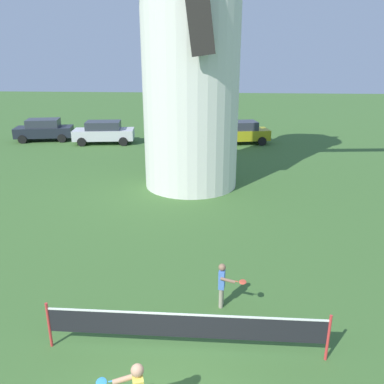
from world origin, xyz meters
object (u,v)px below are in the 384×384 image
Objects in this scene: tennis_net at (185,326)px; player_far at (223,283)px; parked_car_mustard at (240,132)px; parked_car_blue at (181,132)px; parked_car_black at (44,130)px; parked_car_silver at (104,132)px; windmill at (191,18)px.

player_far is (0.79, 1.73, -0.01)m from tennis_net.
parked_car_mustard is (2.08, 21.02, 0.12)m from tennis_net.
parked_car_blue reaches higher than player_far.
parked_car_black is at bearing 123.73° from player_far.
parked_car_silver is 9.60m from parked_car_mustard.
parked_car_silver and parked_car_blue have the same top height.
parked_car_mustard is at bearing 3.83° from parked_car_silver.
parked_car_black is (-12.88, 19.29, 0.13)m from player_far.
windmill is at bearing -39.89° from parked_car_black.
parked_car_black is at bearing 179.09° from parked_car_blue.
windmill is at bearing -106.39° from parked_car_mustard.
parked_car_blue is (-2.89, 19.13, 0.13)m from player_far.
parked_car_mustard is (9.57, 0.64, -0.00)m from parked_car_silver.
windmill is 11.57m from parked_car_blue.
parked_car_silver is 1.03× the size of parked_car_mustard.
windmill is at bearing -52.60° from parked_car_silver.
windmill is 2.77× the size of tennis_net.
tennis_net is 24.25m from parked_car_black.
parked_car_black is 0.96× the size of parked_car_blue.
parked_car_silver is (-6.78, 8.87, -6.68)m from windmill.
parked_car_blue is at bearing 98.58° from player_far.
parked_car_silver is at bearing 113.95° from player_far.
tennis_net is at bearing -69.80° from parked_car_silver.
parked_car_black is 14.17m from parked_car_mustard.
parked_car_mustard is at bearing 2.16° from parked_car_blue.
player_far is at bearing -56.27° from parked_car_black.
parked_car_blue reaches higher than tennis_net.
parked_car_silver is (4.60, -0.64, 0.00)m from parked_car_black.
windmill is 13.39m from tennis_net.
tennis_net is at bearing -60.09° from parked_car_black.
player_far is 19.35m from parked_car_blue.
parked_car_mustard is (2.80, 9.51, -6.68)m from windmill.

